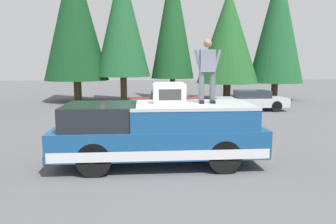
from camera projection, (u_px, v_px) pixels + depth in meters
name	position (u px, v px, depth m)	size (l,w,h in m)	color
ground_plane	(167.00, 165.00, 8.79)	(90.00, 90.00, 0.00)	#565659
pickup_truck	(159.00, 132.00, 8.74)	(2.01, 5.54, 1.65)	navy
compressor_unit	(169.00, 93.00, 8.68)	(0.65, 0.84, 0.56)	white
person_on_truck_bed	(207.00, 69.00, 8.63)	(0.29, 0.72, 1.69)	#4C515B
parked_car_silver	(251.00, 100.00, 18.92)	(1.64, 4.10, 1.16)	silver
parked_car_maroon	(166.00, 101.00, 18.61)	(1.64, 4.10, 1.16)	maroon
conifer_far_left	(278.00, 24.00, 23.68)	(3.92, 3.92, 9.85)	#4C3826
conifer_left	(228.00, 36.00, 23.52)	(4.49, 4.49, 8.06)	#4C3826
conifer_center_left	(173.00, 19.00, 24.13)	(3.22, 3.22, 10.40)	#4C3826
conifer_center_right	(122.00, 20.00, 22.63)	(3.83, 3.83, 9.57)	#4C3826
conifer_right	(75.00, 16.00, 22.54)	(4.47, 4.47, 10.36)	#4C3826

